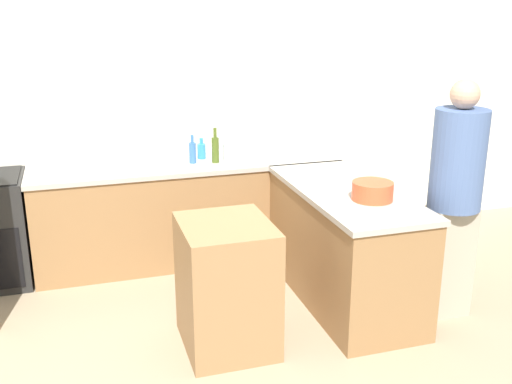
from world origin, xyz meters
The scene contains 11 objects.
ground_plane centered at (0.00, 0.00, 0.00)m, with size 14.00×14.00×0.00m, color tan.
wall_back centered at (0.00, 2.35, 1.35)m, with size 8.00×0.06×2.70m.
counter_back centered at (0.00, 2.00, 0.45)m, with size 2.68×0.67×0.89m.
counter_peninsula centered at (0.99, 0.88, 0.45)m, with size 0.69×1.65×0.89m.
island_table centered at (-0.04, 0.49, 0.44)m, with size 0.58×0.67×0.87m.
mixing_bowl centered at (1.06, 0.59, 0.96)m, with size 0.29×0.29×0.13m.
vinegar_bottle_clear centered at (0.36, 1.98, 0.98)m, with size 0.08×0.08×0.21m.
water_bottle_blue centered at (0.05, 1.98, 0.99)m, with size 0.06×0.06×0.25m.
olive_oil_bottle centered at (0.25, 1.95, 1.02)m, with size 0.06×0.06×0.31m.
dish_soap_bottle centered at (0.16, 2.12, 0.97)m, with size 0.08×0.08×0.19m.
person_at_peninsula centered at (1.62, 0.42, 0.94)m, with size 0.37×0.37×1.74m.
Camera 1 is at (-0.92, -3.01, 2.22)m, focal length 42.00 mm.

